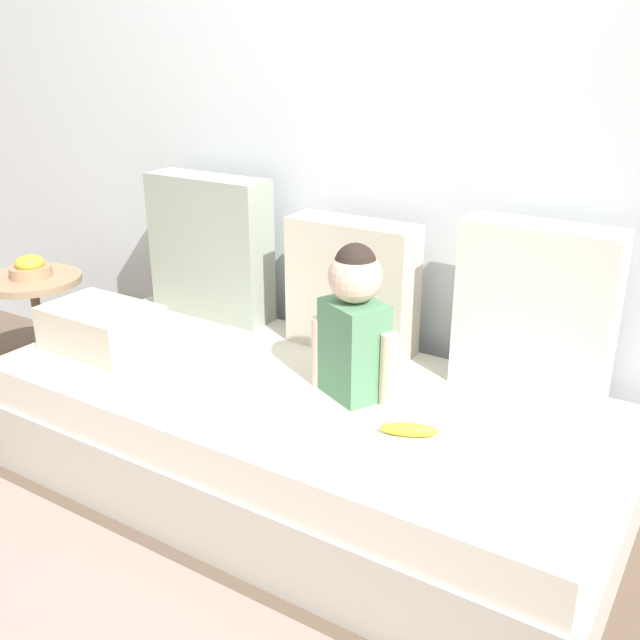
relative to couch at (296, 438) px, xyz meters
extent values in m
plane|color=brown|center=(0.00, 0.00, -0.20)|extent=(12.00, 12.00, 0.00)
cube|color=silver|center=(0.00, 0.60, 1.02)|extent=(5.32, 0.10, 2.44)
cube|color=beige|center=(0.00, 0.00, -0.07)|extent=(2.12, 0.94, 0.26)
cube|color=silver|center=(0.00, 0.00, 0.13)|extent=(2.06, 0.91, 0.14)
cube|color=#99A393|center=(-0.66, 0.37, 0.49)|extent=(0.52, 0.16, 0.57)
cube|color=beige|center=(0.00, 0.37, 0.44)|extent=(0.47, 0.16, 0.48)
cube|color=silver|center=(0.66, 0.37, 0.48)|extent=(0.48, 0.16, 0.55)
cube|color=#568E66|center=(0.20, 0.04, 0.36)|extent=(0.24, 0.22, 0.32)
sphere|color=beige|center=(0.20, 0.04, 0.60)|extent=(0.17, 0.17, 0.17)
sphere|color=#2D231E|center=(0.20, 0.04, 0.64)|extent=(0.13, 0.13, 0.13)
cylinder|color=beige|center=(0.07, 0.04, 0.32)|extent=(0.06, 0.06, 0.24)
cylinder|color=beige|center=(0.32, 0.04, 0.32)|extent=(0.06, 0.06, 0.24)
ellipsoid|color=yellow|center=(0.46, -0.10, 0.22)|extent=(0.17, 0.11, 0.04)
cube|color=beige|center=(-0.78, -0.12, 0.28)|extent=(0.40, 0.28, 0.16)
cylinder|color=tan|center=(-1.50, 0.13, 0.27)|extent=(0.43, 0.43, 0.03)
cylinder|color=#866E51|center=(-1.50, 0.13, 0.03)|extent=(0.04, 0.04, 0.45)
cylinder|color=#866E51|center=(-1.50, 0.13, -0.19)|extent=(0.23, 0.23, 0.02)
cylinder|color=tan|center=(-1.50, 0.13, 0.31)|extent=(0.18, 0.18, 0.05)
ellipsoid|color=gold|center=(-1.50, 0.13, 0.35)|extent=(0.13, 0.13, 0.07)
camera|label=1|loc=(1.21, -1.77, 1.28)|focal=40.41mm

